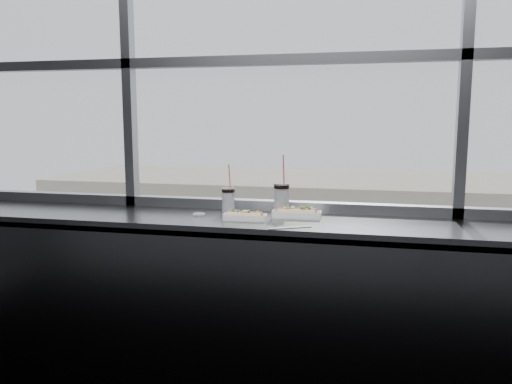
% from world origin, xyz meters
% --- Properties ---
extents(wall_back_lower, '(6.00, 0.00, 6.00)m').
position_xyz_m(wall_back_lower, '(0.00, 1.50, 0.55)').
color(wall_back_lower, black).
rests_on(wall_back_lower, ground).
extents(window_glass, '(6.00, 0.00, 6.00)m').
position_xyz_m(window_glass, '(0.00, 1.52, 2.30)').
color(window_glass, silver).
rests_on(window_glass, ground).
extents(window_mullions, '(6.00, 0.08, 2.40)m').
position_xyz_m(window_mullions, '(0.00, 1.50, 2.30)').
color(window_mullions, gray).
rests_on(window_mullions, ground).
extents(counter, '(6.00, 0.55, 0.06)m').
position_xyz_m(counter, '(0.00, 1.23, 1.07)').
color(counter, slate).
rests_on(counter, ground).
extents(counter_fascia, '(6.00, 0.04, 1.04)m').
position_xyz_m(counter_fascia, '(0.00, 0.97, 0.55)').
color(counter_fascia, slate).
rests_on(counter_fascia, ground).
extents(hotdog_tray_left, '(0.24, 0.09, 0.06)m').
position_xyz_m(hotdog_tray_left, '(-0.16, 1.16, 1.12)').
color(hotdog_tray_left, white).
rests_on(hotdog_tray_left, counter).
extents(hotdog_tray_right, '(0.28, 0.10, 0.07)m').
position_xyz_m(hotdog_tray_right, '(0.11, 1.29, 1.13)').
color(hotdog_tray_right, white).
rests_on(hotdog_tray_right, counter).
extents(soda_cup_left, '(0.08, 0.08, 0.30)m').
position_xyz_m(soda_cup_left, '(-0.30, 1.31, 1.19)').
color(soda_cup_left, white).
rests_on(soda_cup_left, counter).
extents(soda_cup_right, '(0.10, 0.10, 0.36)m').
position_xyz_m(soda_cup_right, '(0.01, 1.36, 1.20)').
color(soda_cup_right, white).
rests_on(soda_cup_right, counter).
extents(loose_straw, '(0.21, 0.12, 0.01)m').
position_xyz_m(loose_straw, '(0.12, 1.01, 1.10)').
color(loose_straw, white).
rests_on(loose_straw, counter).
extents(wrapper, '(0.09, 0.06, 0.02)m').
position_xyz_m(wrapper, '(-0.45, 1.23, 1.11)').
color(wrapper, silver).
rests_on(wrapper, counter).
extents(plaza_ground, '(120.00, 120.00, 0.00)m').
position_xyz_m(plaza_ground, '(0.00, 45.00, -11.00)').
color(plaza_ground, '#B8B8B8').
rests_on(plaza_ground, ground).
extents(street_asphalt, '(80.00, 10.00, 0.06)m').
position_xyz_m(street_asphalt, '(0.00, 21.50, -10.97)').
color(street_asphalt, black).
rests_on(street_asphalt, plaza_ground).
extents(far_sidewalk, '(80.00, 6.00, 0.04)m').
position_xyz_m(far_sidewalk, '(0.00, 29.50, -10.98)').
color(far_sidewalk, '#B8B8B8').
rests_on(far_sidewalk, plaza_ground).
extents(far_building, '(50.00, 14.00, 8.00)m').
position_xyz_m(far_building, '(0.00, 39.50, -7.00)').
color(far_building, '#ABA089').
rests_on(far_building, plaza_ground).
extents(car_near_a, '(2.70, 5.67, 1.84)m').
position_xyz_m(car_near_a, '(-15.89, 17.50, -10.02)').
color(car_near_a, '#949494').
rests_on(car_near_a, street_asphalt).
extents(car_far_a, '(2.49, 5.92, 1.97)m').
position_xyz_m(car_far_a, '(-11.34, 25.50, -9.95)').
color(car_far_a, '#2D2C2B').
rests_on(car_far_a, street_asphalt).
extents(pedestrian_b, '(0.74, 0.98, 2.21)m').
position_xyz_m(pedestrian_b, '(-2.55, 29.48, -9.85)').
color(pedestrian_b, '#66605B').
rests_on(pedestrian_b, far_sidewalk).
extents(pedestrian_c, '(0.92, 0.69, 2.06)m').
position_xyz_m(pedestrian_c, '(5.73, 30.14, -9.93)').
color(pedestrian_c, '#66605B').
rests_on(pedestrian_c, far_sidewalk).
extents(pedestrian_d, '(0.72, 0.97, 2.17)m').
position_xyz_m(pedestrian_d, '(7.60, 29.11, -9.87)').
color(pedestrian_d, '#66605B').
rests_on(pedestrian_d, far_sidewalk).
extents(tree_left, '(2.95, 2.95, 4.61)m').
position_xyz_m(tree_left, '(-8.90, 29.50, -7.88)').
color(tree_left, '#47382B').
rests_on(tree_left, far_sidewalk).
extents(tree_center, '(3.40, 3.40, 5.31)m').
position_xyz_m(tree_center, '(0.36, 29.50, -7.40)').
color(tree_center, '#47382B').
rests_on(tree_center, far_sidewalk).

